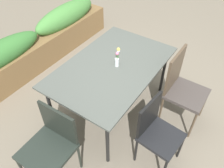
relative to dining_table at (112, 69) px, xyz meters
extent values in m
plane|color=#756B5B|center=(0.06, -0.05, -0.73)|extent=(12.00, 12.00, 0.00)
cube|color=#4C514C|center=(0.00, 0.00, 0.03)|extent=(1.61, 1.03, 0.02)
cube|color=black|center=(0.00, 0.00, 0.01)|extent=(1.58, 1.01, 0.02)
cylinder|color=black|center=(-0.71, -0.42, -0.35)|extent=(0.04, 0.04, 0.75)
cylinder|color=black|center=(0.71, -0.42, -0.35)|extent=(0.04, 0.04, 0.75)
cylinder|color=black|center=(-0.71, 0.42, -0.35)|extent=(0.04, 0.04, 0.75)
cylinder|color=black|center=(0.71, 0.42, -0.35)|extent=(0.04, 0.04, 0.75)
cube|color=#222A25|center=(-1.17, 0.00, -0.28)|extent=(0.49, 0.49, 0.04)
cube|color=black|center=(-0.95, 0.01, -0.06)|extent=(0.04, 0.45, 0.41)
cylinder|color=black|center=(-1.39, 0.21, -0.51)|extent=(0.03, 0.03, 0.44)
cylinder|color=black|center=(-0.95, -0.21, -0.51)|extent=(0.03, 0.03, 0.44)
cylinder|color=black|center=(-0.96, 0.22, -0.51)|extent=(0.03, 0.03, 0.44)
cube|color=#443D3A|center=(0.36, -0.88, -0.25)|extent=(0.47, 0.47, 0.04)
cube|color=#4C3D2D|center=(0.36, -0.66, 0.03)|extent=(0.44, 0.04, 0.52)
cylinder|color=#4C3D2D|center=(0.57, -1.10, -0.49)|extent=(0.03, 0.03, 0.47)
cylinder|color=#4C3D2D|center=(0.15, -1.09, -0.49)|extent=(0.03, 0.03, 0.47)
cylinder|color=#4C3D2D|center=(0.58, -0.67, -0.49)|extent=(0.03, 0.03, 0.47)
cylinder|color=#4C3D2D|center=(0.15, -0.67, -0.49)|extent=(0.03, 0.03, 0.47)
cube|color=black|center=(-0.36, -0.88, -0.29)|extent=(0.44, 0.44, 0.04)
cube|color=black|center=(-0.34, -0.69, -0.07)|extent=(0.38, 0.07, 0.42)
cylinder|color=black|center=(-0.20, -1.08, -0.52)|extent=(0.03, 0.03, 0.43)
cylinder|color=black|center=(-0.16, -0.72, -0.52)|extent=(0.03, 0.03, 0.43)
cylinder|color=black|center=(-0.52, -0.68, -0.52)|extent=(0.03, 0.03, 0.43)
cylinder|color=silver|center=(0.03, -0.05, 0.10)|extent=(0.05, 0.05, 0.11)
cylinder|color=#569347|center=(0.04, -0.06, 0.20)|extent=(0.00, 0.01, 0.17)
sphere|color=#EFCC4C|center=(0.04, -0.06, 0.28)|extent=(0.04, 0.04, 0.04)
cylinder|color=#569347|center=(0.04, -0.06, 0.19)|extent=(0.01, 0.01, 0.15)
sphere|color=white|center=(0.04, -0.06, 0.27)|extent=(0.04, 0.04, 0.04)
cylinder|color=#569347|center=(0.03, -0.05, 0.17)|extent=(0.00, 0.00, 0.11)
sphere|color=pink|center=(0.03, -0.05, 0.23)|extent=(0.04, 0.04, 0.04)
cylinder|color=#569347|center=(0.02, -0.06, 0.18)|extent=(0.01, 0.01, 0.13)
sphere|color=pink|center=(0.02, -0.06, 0.24)|extent=(0.04, 0.04, 0.04)
cylinder|color=#569347|center=(0.03, -0.05, 0.17)|extent=(0.00, 0.01, 0.11)
sphere|color=pink|center=(0.03, -0.05, 0.23)|extent=(0.03, 0.03, 0.03)
cube|color=brown|center=(0.21, 1.63, -0.49)|extent=(3.16, 0.42, 0.47)
ellipsoid|color=#47843D|center=(0.92, 1.63, -0.14)|extent=(1.42, 0.37, 0.40)
camera|label=1|loc=(-1.78, -1.21, 1.77)|focal=36.21mm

